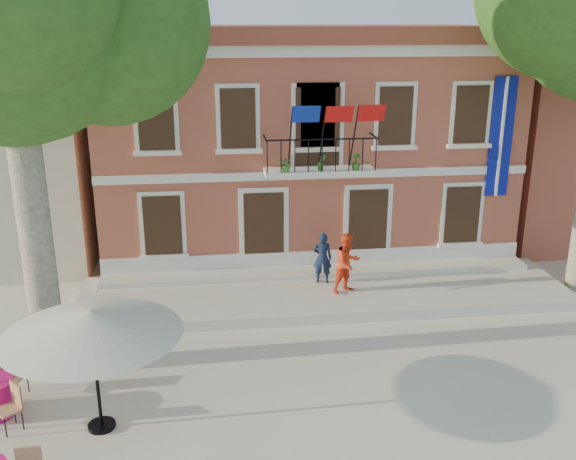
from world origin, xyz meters
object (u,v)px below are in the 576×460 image
Objects in this scene: pedestrian_orange at (347,263)px; pedestrian_navy at (322,258)px; plane_tree_west at (7,11)px; patio_umbrella at (91,323)px.

pedestrian_navy is at bearing 97.92° from pedestrian_orange.
pedestrian_navy is (6.94, 3.62, -6.76)m from plane_tree_west.
pedestrian_navy is 0.98m from pedestrian_orange.
pedestrian_navy is 0.88× the size of pedestrian_orange.
pedestrian_orange is (7.52, 2.84, -6.66)m from plane_tree_west.
pedestrian_orange is (0.58, -0.78, 0.10)m from pedestrian_navy.
pedestrian_orange reaches higher than pedestrian_navy.
plane_tree_west is 6.13× the size of pedestrian_orange.
plane_tree_west is 3.12× the size of patio_umbrella.
patio_umbrella is 2.23× the size of pedestrian_navy.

